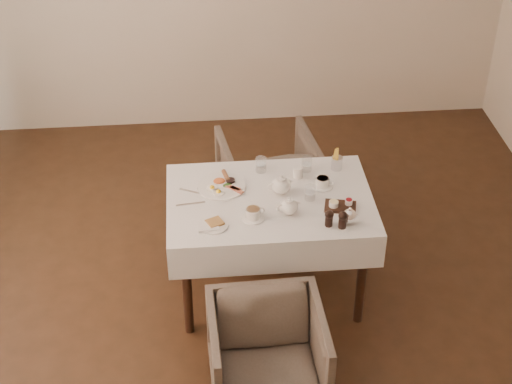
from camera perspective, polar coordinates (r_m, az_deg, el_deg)
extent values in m
plane|color=#311E10|center=(5.19, 1.17, -8.53)|extent=(5.00, 5.00, 0.00)
cube|color=black|center=(4.88, 1.02, -0.80)|extent=(1.20, 0.80, 0.04)
cube|color=white|center=(4.93, 1.01, -1.57)|extent=(1.28, 0.88, 0.23)
cylinder|color=black|center=(5.36, -5.17, -2.17)|extent=(0.06, 0.06, 0.70)
cylinder|color=black|center=(5.44, 6.26, -1.54)|extent=(0.06, 0.06, 0.70)
cylinder|color=black|center=(4.83, -5.03, -7.06)|extent=(0.06, 0.06, 0.70)
cylinder|color=black|center=(4.93, 7.68, -6.26)|extent=(0.06, 0.06, 0.70)
imported|color=brown|center=(4.50, 0.83, -11.80)|extent=(0.66, 0.68, 0.60)
imported|color=brown|center=(5.84, 0.91, 1.15)|extent=(0.77, 0.79, 0.64)
cylinder|color=white|center=(4.96, -2.53, 0.43)|extent=(0.31, 0.31, 0.01)
ellipsoid|color=#C05622|center=(4.99, -2.69, 0.88)|extent=(0.08, 0.07, 0.03)
cylinder|color=brown|center=(5.03, -2.22, 1.21)|extent=(0.05, 0.11, 0.03)
cylinder|color=black|center=(4.99, -1.87, 0.84)|extent=(0.06, 0.06, 0.02)
cube|color=#993923|center=(4.91, -1.55, 0.23)|extent=(0.10, 0.10, 0.01)
ellipsoid|color=#264C19|center=(4.95, -2.09, 0.52)|extent=(0.06, 0.05, 0.02)
cylinder|color=white|center=(4.64, -3.14, -2.40)|extent=(0.18, 0.18, 0.01)
cube|color=olive|center=(4.64, -3.02, -2.21)|extent=(0.12, 0.12, 0.01)
cube|color=white|center=(4.62, -3.50, -2.53)|extent=(0.13, 0.10, 0.02)
cylinder|color=white|center=(5.04, 3.07, 1.45)|extent=(0.07, 0.07, 0.07)
cylinder|color=white|center=(4.69, -0.21, -1.86)|extent=(0.14, 0.14, 0.01)
cylinder|color=white|center=(4.67, -0.21, -1.52)|extent=(0.11, 0.11, 0.06)
cylinder|color=#A67C4A|center=(4.66, -0.21, -1.25)|extent=(0.08, 0.08, 0.00)
cylinder|color=white|center=(4.98, 4.85, 0.44)|extent=(0.13, 0.13, 0.01)
cylinder|color=white|center=(4.96, 4.87, 0.75)|extent=(0.11, 0.11, 0.06)
cylinder|color=#A67C4A|center=(4.95, 4.88, 1.01)|extent=(0.08, 0.08, 0.00)
cylinder|color=silver|center=(5.08, 0.37, 2.00)|extent=(0.08, 0.08, 0.10)
cylinder|color=silver|center=(4.84, 3.95, -0.04)|extent=(0.09, 0.09, 0.10)
cylinder|color=silver|center=(5.10, 3.71, 2.02)|extent=(0.07, 0.07, 0.09)
cube|color=black|center=(4.80, 6.15, -1.06)|extent=(0.21, 0.17, 0.02)
cylinder|color=white|center=(4.78, 5.67, -0.86)|extent=(0.06, 0.06, 0.03)
cylinder|color=maroon|center=(4.81, 6.76, -0.72)|extent=(0.05, 0.05, 0.03)
cylinder|color=silver|center=(5.14, 5.90, 2.11)|extent=(0.07, 0.07, 0.09)
cube|color=silver|center=(4.93, -4.53, -0.01)|extent=(0.19, 0.10, 0.00)
cube|color=silver|center=(4.83, -4.78, -0.86)|extent=(0.18, 0.04, 0.00)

